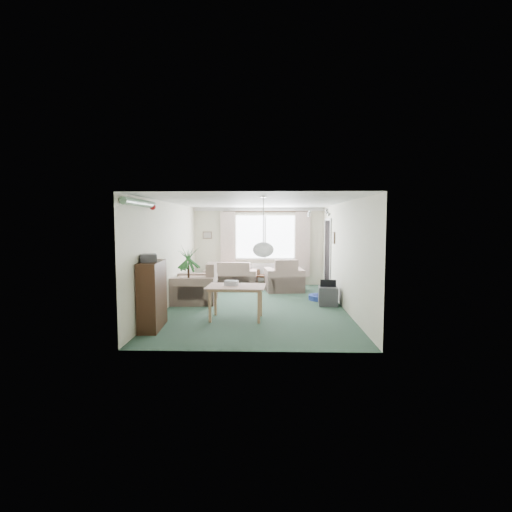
{
  "coord_description": "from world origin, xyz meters",
  "views": [
    {
      "loc": [
        0.27,
        -9.12,
        1.95
      ],
      "look_at": [
        0.0,
        0.3,
        1.15
      ],
      "focal_mm": 28.0,
      "sensor_mm": 36.0,
      "label": 1
    }
  ],
  "objects_px": {
    "sofa": "(231,274)",
    "pet_bed": "(321,297)",
    "armchair_left": "(195,283)",
    "tv_cube": "(328,296)",
    "bookshelf": "(152,295)",
    "armchair_corner": "(284,275)",
    "dining_table": "(236,303)",
    "houseplant": "(189,276)",
    "coffee_table": "(256,281)"
  },
  "relations": [
    {
      "from": "bookshelf",
      "to": "dining_table",
      "type": "relative_size",
      "value": 1.17
    },
    {
      "from": "sofa",
      "to": "dining_table",
      "type": "height_order",
      "value": "sofa"
    },
    {
      "from": "tv_cube",
      "to": "pet_bed",
      "type": "xyz_separation_m",
      "value": [
        -0.08,
        0.63,
        -0.16
      ]
    },
    {
      "from": "sofa",
      "to": "tv_cube",
      "type": "distance_m",
      "value": 3.59
    },
    {
      "from": "bookshelf",
      "to": "tv_cube",
      "type": "distance_m",
      "value": 4.16
    },
    {
      "from": "dining_table",
      "to": "tv_cube",
      "type": "relative_size",
      "value": 2.19
    },
    {
      "from": "dining_table",
      "to": "tv_cube",
      "type": "distance_m",
      "value": 2.5
    },
    {
      "from": "armchair_corner",
      "to": "dining_table",
      "type": "relative_size",
      "value": 0.98
    },
    {
      "from": "armchair_corner",
      "to": "houseplant",
      "type": "distance_m",
      "value": 3.12
    },
    {
      "from": "sofa",
      "to": "coffee_table",
      "type": "relative_size",
      "value": 1.84
    },
    {
      "from": "sofa",
      "to": "tv_cube",
      "type": "bearing_deg",
      "value": 137.99
    },
    {
      "from": "bookshelf",
      "to": "pet_bed",
      "type": "bearing_deg",
      "value": 35.56
    },
    {
      "from": "dining_table",
      "to": "pet_bed",
      "type": "distance_m",
      "value": 2.86
    },
    {
      "from": "coffee_table",
      "to": "pet_bed",
      "type": "bearing_deg",
      "value": -48.64
    },
    {
      "from": "armchair_left",
      "to": "tv_cube",
      "type": "bearing_deg",
      "value": 83.72
    },
    {
      "from": "armchair_left",
      "to": "sofa",
      "type": "bearing_deg",
      "value": 161.69
    },
    {
      "from": "pet_bed",
      "to": "armchair_left",
      "type": "bearing_deg",
      "value": -173.01
    },
    {
      "from": "bookshelf",
      "to": "houseplant",
      "type": "xyz_separation_m",
      "value": [
        0.27,
        2.01,
        0.07
      ]
    },
    {
      "from": "bookshelf",
      "to": "armchair_corner",
      "type": "bearing_deg",
      "value": 54.5
    },
    {
      "from": "sofa",
      "to": "tv_cube",
      "type": "relative_size",
      "value": 3.25
    },
    {
      "from": "armchair_left",
      "to": "houseplant",
      "type": "height_order",
      "value": "houseplant"
    },
    {
      "from": "armchair_left",
      "to": "tv_cube",
      "type": "distance_m",
      "value": 3.22
    },
    {
      "from": "armchair_corner",
      "to": "coffee_table",
      "type": "height_order",
      "value": "armchair_corner"
    },
    {
      "from": "pet_bed",
      "to": "tv_cube",
      "type": "bearing_deg",
      "value": -82.48
    },
    {
      "from": "sofa",
      "to": "pet_bed",
      "type": "distance_m",
      "value": 3.12
    },
    {
      "from": "armchair_left",
      "to": "houseplant",
      "type": "distance_m",
      "value": 0.45
    },
    {
      "from": "coffee_table",
      "to": "houseplant",
      "type": "distance_m",
      "value": 3.12
    },
    {
      "from": "bookshelf",
      "to": "houseplant",
      "type": "bearing_deg",
      "value": 79.02
    },
    {
      "from": "armchair_left",
      "to": "houseplant",
      "type": "bearing_deg",
      "value": -11.75
    },
    {
      "from": "sofa",
      "to": "pet_bed",
      "type": "bearing_deg",
      "value": 145.1
    },
    {
      "from": "armchair_corner",
      "to": "pet_bed",
      "type": "relative_size",
      "value": 1.68
    },
    {
      "from": "armchair_left",
      "to": "pet_bed",
      "type": "distance_m",
      "value": 3.17
    },
    {
      "from": "bookshelf",
      "to": "houseplant",
      "type": "distance_m",
      "value": 2.03
    },
    {
      "from": "sofa",
      "to": "tv_cube",
      "type": "height_order",
      "value": "sofa"
    },
    {
      "from": "sofa",
      "to": "armchair_corner",
      "type": "height_order",
      "value": "armchair_corner"
    },
    {
      "from": "bookshelf",
      "to": "sofa",
      "type": "bearing_deg",
      "value": 74.46
    },
    {
      "from": "sofa",
      "to": "dining_table",
      "type": "bearing_deg",
      "value": 100.04
    },
    {
      "from": "houseplant",
      "to": "dining_table",
      "type": "xyz_separation_m",
      "value": [
        1.21,
        -1.28,
        -0.36
      ]
    },
    {
      "from": "coffee_table",
      "to": "houseplant",
      "type": "relative_size",
      "value": 0.62
    },
    {
      "from": "coffee_table",
      "to": "dining_table",
      "type": "bearing_deg",
      "value": -94.0
    },
    {
      "from": "houseplant",
      "to": "tv_cube",
      "type": "relative_size",
      "value": 2.86
    },
    {
      "from": "armchair_left",
      "to": "pet_bed",
      "type": "height_order",
      "value": "armchair_left"
    },
    {
      "from": "bookshelf",
      "to": "dining_table",
      "type": "distance_m",
      "value": 1.68
    },
    {
      "from": "armchair_left",
      "to": "bookshelf",
      "type": "xyz_separation_m",
      "value": [
        -0.34,
        -2.4,
        0.14
      ]
    },
    {
      "from": "tv_cube",
      "to": "bookshelf",
      "type": "bearing_deg",
      "value": -144.08
    },
    {
      "from": "armchair_corner",
      "to": "armchair_left",
      "type": "relative_size",
      "value": 0.96
    },
    {
      "from": "coffee_table",
      "to": "pet_bed",
      "type": "height_order",
      "value": "coffee_table"
    },
    {
      "from": "armchair_corner",
      "to": "tv_cube",
      "type": "distance_m",
      "value": 2.18
    },
    {
      "from": "armchair_corner",
      "to": "houseplant",
      "type": "relative_size",
      "value": 0.75
    },
    {
      "from": "sofa",
      "to": "coffee_table",
      "type": "bearing_deg",
      "value": -176.61
    }
  ]
}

